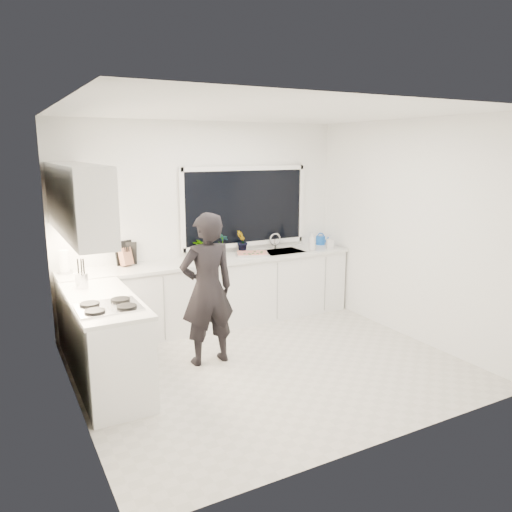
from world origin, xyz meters
TOP-DOWN VIEW (x-y plane):
  - floor at (0.00, 0.00)m, footprint 4.00×3.50m
  - wall_back at (0.00, 1.76)m, footprint 4.00×0.02m
  - wall_left at (-2.01, 0.00)m, footprint 0.02×3.50m
  - wall_right at (2.01, 0.00)m, footprint 0.02×3.50m
  - ceiling at (0.00, 0.00)m, footprint 4.00×3.50m
  - window at (0.60, 1.73)m, footprint 1.80×0.02m
  - base_cabinets_back at (0.00, 1.45)m, footprint 3.92×0.58m
  - base_cabinets_left at (-1.67, 0.35)m, footprint 0.58×1.60m
  - countertop_back at (0.00, 1.44)m, footprint 3.94×0.62m
  - countertop_left at (-1.67, 0.35)m, footprint 0.62×1.60m
  - upper_cabinets at (-1.79, 0.70)m, footprint 0.34×2.10m
  - sink at (1.05, 1.45)m, footprint 0.58×0.42m
  - faucet at (1.05, 1.65)m, footprint 0.03×0.03m
  - stovetop at (-1.69, -0.00)m, footprint 0.56×0.48m
  - person at (-0.55, 0.39)m, footprint 0.62×0.41m
  - pizza_tray at (0.55, 1.42)m, footprint 0.53×0.47m
  - pizza at (0.55, 1.42)m, footprint 0.48×0.42m
  - watering_can at (1.83, 1.61)m, footprint 0.18×0.18m
  - paper_towel_roll at (-1.85, 1.55)m, footprint 0.14×0.14m
  - knife_block at (-1.13, 1.59)m, footprint 0.16×0.14m
  - utensil_crock at (-1.78, 0.80)m, footprint 0.16×0.16m
  - picture_frame_large at (-1.07, 1.69)m, footprint 0.21×0.11m
  - picture_frame_small at (-1.12, 1.69)m, footprint 0.24×0.11m
  - herb_plants at (0.10, 1.61)m, footprint 0.88×0.34m
  - soap_bottles at (1.57, 1.30)m, footprint 0.43×0.12m

SIDE VIEW (x-z plane):
  - floor at x=0.00m, z-range -0.02..0.00m
  - base_cabinets_back at x=0.00m, z-range 0.00..0.88m
  - base_cabinets_left at x=-1.67m, z-range 0.00..0.88m
  - person at x=-0.55m, z-range 0.00..1.69m
  - sink at x=1.05m, z-range 0.80..0.94m
  - countertop_back at x=0.00m, z-range 0.88..0.92m
  - countertop_left at x=-1.67m, z-range 0.88..0.92m
  - stovetop at x=-1.69m, z-range 0.92..0.95m
  - pizza_tray at x=0.55m, z-range 0.92..0.95m
  - pizza at x=0.55m, z-range 0.95..0.96m
  - watering_can at x=1.83m, z-range 0.92..1.05m
  - utensil_crock at x=-1.78m, z-range 0.92..1.08m
  - faucet at x=1.05m, z-range 0.92..1.14m
  - knife_block at x=-1.13m, z-range 0.92..1.14m
  - soap_bottles at x=1.57m, z-range 0.91..1.18m
  - paper_towel_roll at x=-1.85m, z-range 0.92..1.18m
  - picture_frame_large at x=-1.07m, z-range 0.92..1.20m
  - picture_frame_small at x=-1.12m, z-range 0.92..1.22m
  - herb_plants at x=0.10m, z-range 0.91..1.24m
  - wall_back at x=0.00m, z-range 0.00..2.70m
  - wall_left at x=-2.01m, z-range 0.00..2.70m
  - wall_right at x=2.01m, z-range 0.00..2.70m
  - window at x=0.60m, z-range 1.05..2.05m
  - upper_cabinets at x=-1.79m, z-range 1.50..2.20m
  - ceiling at x=0.00m, z-range 2.70..2.72m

